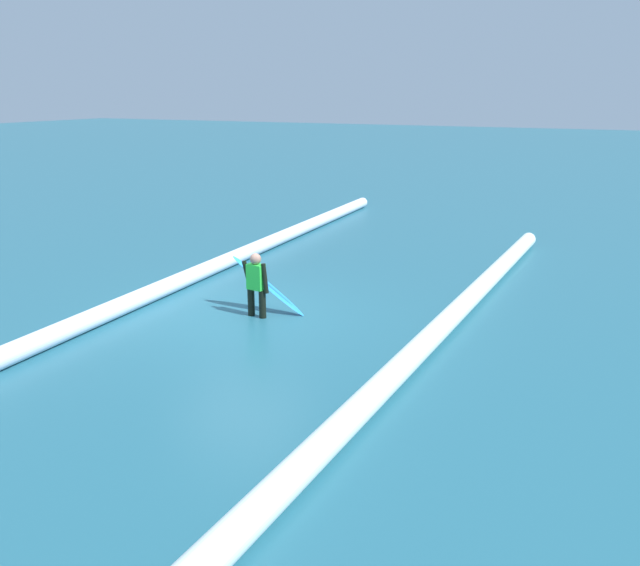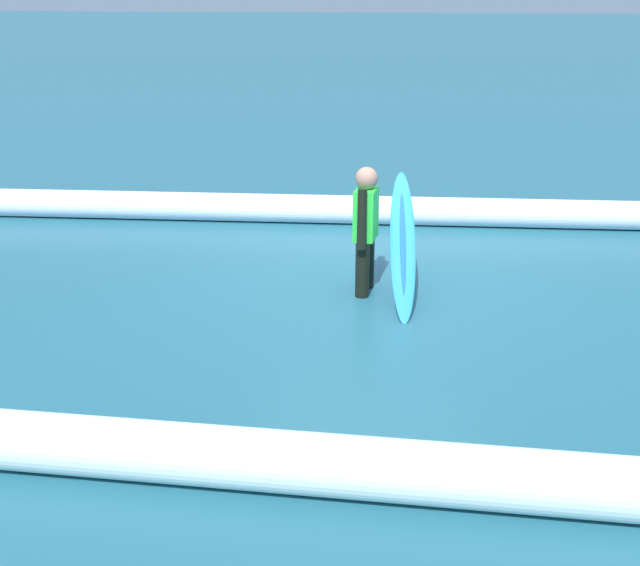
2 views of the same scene
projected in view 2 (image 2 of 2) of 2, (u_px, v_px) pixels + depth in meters
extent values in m
plane|color=#235F72|center=(366.00, 279.00, 8.83)|extent=(145.85, 145.85, 0.00)
cylinder|color=black|center=(367.00, 261.00, 8.52)|extent=(0.14, 0.14, 0.56)
cylinder|color=black|center=(362.00, 270.00, 8.26)|extent=(0.14, 0.14, 0.56)
cube|color=#2DD83F|center=(366.00, 214.00, 8.21)|extent=(0.24, 0.36, 0.50)
sphere|color=#A47865|center=(367.00, 178.00, 8.09)|extent=(0.22, 0.22, 0.22)
cylinder|color=black|center=(370.00, 208.00, 8.41)|extent=(0.09, 0.23, 0.59)
cylinder|color=black|center=(362.00, 220.00, 8.01)|extent=(0.09, 0.15, 0.59)
ellipsoid|color=#268CE5|center=(403.00, 243.00, 8.22)|extent=(0.35, 1.59, 1.11)
ellipsoid|color=blue|center=(403.00, 243.00, 8.22)|extent=(0.17, 1.27, 0.90)
cylinder|color=white|center=(435.00, 211.00, 10.71)|extent=(23.78, 1.11, 0.36)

